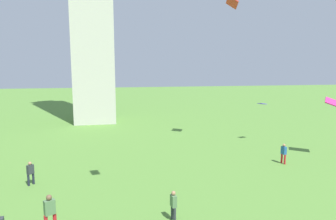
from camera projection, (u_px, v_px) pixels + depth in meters
name	position (u px, v px, depth m)	size (l,w,h in m)	color
person_0	(284.00, 152.00, 23.55)	(0.30, 0.51, 1.64)	red
person_1	(173.00, 204.00, 14.69)	(0.30, 0.48, 1.57)	#2D3338
person_2	(50.00, 211.00, 13.62)	(0.55, 0.47, 1.84)	red
person_4	(30.00, 172.00, 19.20)	(0.46, 0.47, 1.59)	#1E2333
kite_flying_1	(232.00, 2.00, 27.63)	(1.38, 1.96, 1.06)	red
kite_flying_2	(335.00, 103.00, 24.69)	(1.95, 1.67, 0.99)	#CE2979
kite_flying_4	(262.00, 104.00, 30.12)	(0.97, 0.80, 0.24)	#4F36DE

